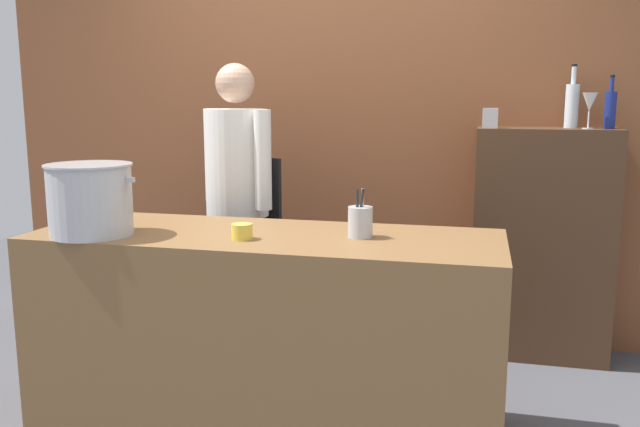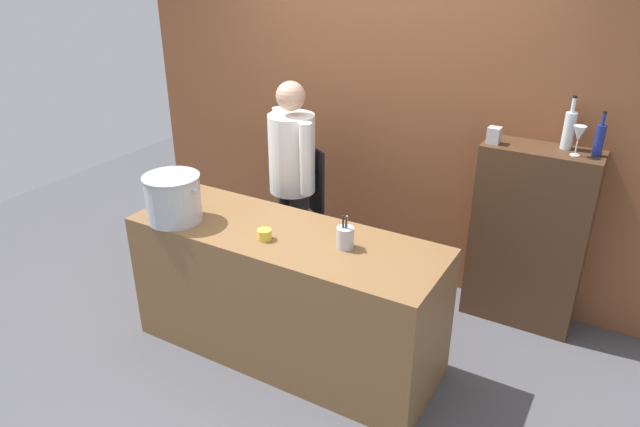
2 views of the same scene
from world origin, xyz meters
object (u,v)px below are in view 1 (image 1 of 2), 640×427
at_px(stockpot_large, 90,200).
at_px(wine_glass_tall, 590,103).
at_px(wine_bottle_cobalt, 610,109).
at_px(spice_tin_silver, 490,118).
at_px(utensil_crock, 360,221).
at_px(wine_bottle_clear, 572,104).
at_px(butter_jar, 242,231).
at_px(chef, 238,193).

bearing_deg(stockpot_large, wine_glass_tall, 31.81).
relative_size(wine_bottle_cobalt, spice_tin_silver, 2.64).
bearing_deg(wine_bottle_cobalt, wine_glass_tall, -150.76).
bearing_deg(utensil_crock, wine_bottle_clear, 52.13).
bearing_deg(wine_glass_tall, utensil_crock, -132.75).
distance_m(stockpot_large, wine_glass_tall, 2.57).
height_order(butter_jar, wine_bottle_clear, wine_bottle_clear).
distance_m(wine_bottle_cobalt, spice_tin_silver, 0.63).
height_order(butter_jar, wine_glass_tall, wine_glass_tall).
bearing_deg(chef, utensil_crock, 170.51).
relative_size(butter_jar, wine_bottle_clear, 0.26).
bearing_deg(chef, wine_glass_tall, -135.74).
bearing_deg(butter_jar, wine_bottle_clear, 44.14).
relative_size(wine_bottle_clear, wine_glass_tall, 1.80).
height_order(butter_jar, wine_bottle_cobalt, wine_bottle_cobalt).
height_order(chef, butter_jar, chef).
bearing_deg(wine_bottle_clear, spice_tin_silver, -163.69).
bearing_deg(spice_tin_silver, butter_jar, -128.25).
xyz_separation_m(butter_jar, spice_tin_silver, (0.99, 1.26, 0.44)).
relative_size(utensil_crock, wine_bottle_cobalt, 0.74).
relative_size(chef, wine_bottle_cobalt, 5.82).
xyz_separation_m(utensil_crock, wine_bottle_clear, (0.96, 1.23, 0.47)).
bearing_deg(spice_tin_silver, stockpot_large, -141.15).
relative_size(stockpot_large, wine_glass_tall, 2.18).
bearing_deg(utensil_crock, wine_glass_tall, 47.25).
bearing_deg(utensil_crock, chef, 139.31).
relative_size(chef, butter_jar, 18.76).
relative_size(stockpot_large, butter_jar, 4.75).
height_order(chef, spice_tin_silver, chef).
distance_m(stockpot_large, butter_jar, 0.67).
bearing_deg(wine_bottle_cobalt, chef, -165.90).
distance_m(chef, wine_bottle_clear, 1.91).
relative_size(wine_bottle_cobalt, wine_glass_tall, 1.48).
height_order(stockpot_large, wine_bottle_cobalt, wine_bottle_cobalt).
bearing_deg(stockpot_large, chef, 70.71).
bearing_deg(stockpot_large, utensil_crock, 11.09).
distance_m(butter_jar, wine_glass_tall, 2.04).
xyz_separation_m(wine_bottle_clear, wine_glass_tall, (0.07, -0.12, 0.01)).
bearing_deg(spice_tin_silver, chef, -162.67).
bearing_deg(wine_glass_tall, wine_bottle_cobalt, 29.24).
bearing_deg(stockpot_large, wine_bottle_cobalt, 31.69).
height_order(utensil_crock, wine_bottle_cobalt, wine_bottle_cobalt).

